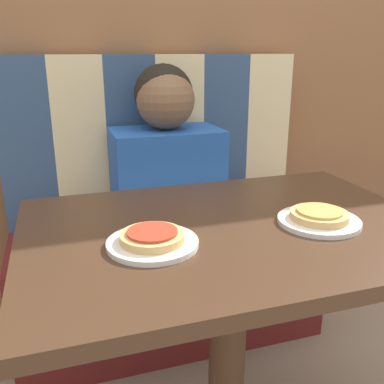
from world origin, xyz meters
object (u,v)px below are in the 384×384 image
Objects in this scene: pizza_left at (152,236)px; person at (166,154)px; plate_right at (319,221)px; pizza_right at (319,215)px; plate_left at (153,243)px.

person is at bearing 73.09° from pizza_left.
pizza_right reaches higher than plate_right.
pizza_left reaches higher than plate_left.
pizza_right is (0.21, -0.69, -0.01)m from person.
person is 4.46× the size of pizza_left.
person reaches higher than pizza_left.
plate_right is at bearing 0.00° from pizza_left.
person is 0.72m from pizza_left.
plate_left is at bearing -106.91° from person.
person reaches higher than plate_right.
plate_left is 0.42m from pizza_right.
person is at bearing 106.91° from pizza_right.
pizza_right is at bearing -73.09° from person.
pizza_left is (0.00, 0.00, 0.02)m from plate_left.
pizza_right is (0.42, 0.00, 0.00)m from pizza_left.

